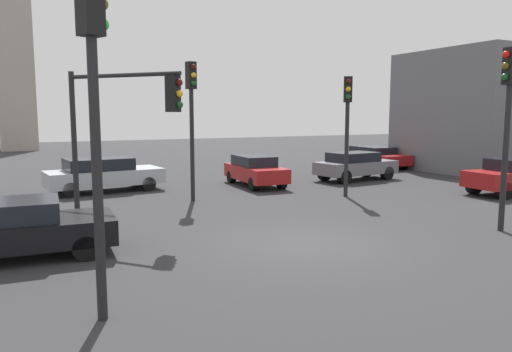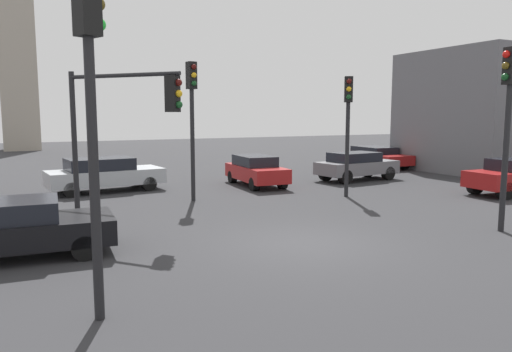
% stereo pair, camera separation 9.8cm
% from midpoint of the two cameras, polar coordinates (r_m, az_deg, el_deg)
% --- Properties ---
extents(ground_plane, '(106.03, 106.03, 0.00)m').
position_cam_midpoint_polar(ground_plane, '(12.63, 5.72, -7.87)').
color(ground_plane, '#2D2D30').
extents(traffic_light_0, '(2.61, 3.04, 4.57)m').
position_cam_midpoint_polar(traffic_light_0, '(14.70, -15.11, 7.19)').
color(traffic_light_0, black).
rests_on(traffic_light_0, ground_plane).
extents(traffic_light_1, '(0.37, 0.48, 5.22)m').
position_cam_midpoint_polar(traffic_light_1, '(18.54, -7.35, 8.27)').
color(traffic_light_1, black).
rests_on(traffic_light_1, ground_plane).
extents(traffic_light_2, '(0.49, 0.42, 5.44)m').
position_cam_midpoint_polar(traffic_light_2, '(7.92, -18.43, 10.47)').
color(traffic_light_2, black).
rests_on(traffic_light_2, ground_plane).
extents(traffic_light_3, '(0.48, 0.36, 5.09)m').
position_cam_midpoint_polar(traffic_light_3, '(15.14, 27.63, 7.44)').
color(traffic_light_3, black).
rests_on(traffic_light_3, ground_plane).
extents(traffic_light_4, '(0.44, 0.49, 4.76)m').
position_cam_midpoint_polar(traffic_light_4, '(19.64, 10.88, 7.26)').
color(traffic_light_4, black).
rests_on(traffic_light_4, ground_plane).
extents(car_2, '(1.90, 4.09, 1.39)m').
position_cam_midpoint_polar(car_2, '(22.47, 0.11, 0.70)').
color(car_2, maroon).
rests_on(car_2, ground_plane).
extents(car_3, '(4.37, 2.11, 1.41)m').
position_cam_midpoint_polar(car_3, '(24.81, 11.80, 1.23)').
color(car_3, slate).
rests_on(car_3, ground_plane).
extents(car_4, '(4.90, 2.40, 1.45)m').
position_cam_midpoint_polar(car_4, '(21.76, -17.25, 0.24)').
color(car_4, '#ADB2B7').
rests_on(car_4, ground_plane).
extents(car_5, '(2.18, 4.77, 1.29)m').
position_cam_midpoint_polar(car_5, '(31.22, 13.97, 2.24)').
color(car_5, maroon).
rests_on(car_5, ground_plane).
extents(car_7, '(4.65, 2.22, 1.34)m').
position_cam_midpoint_polar(car_7, '(12.47, -26.98, -5.47)').
color(car_7, black).
rests_on(car_7, ground_plane).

